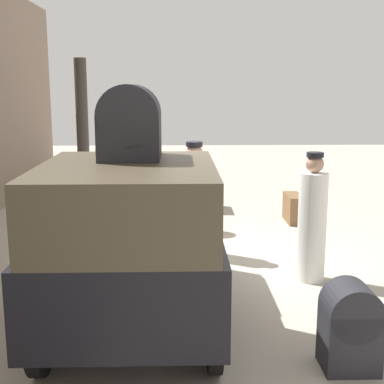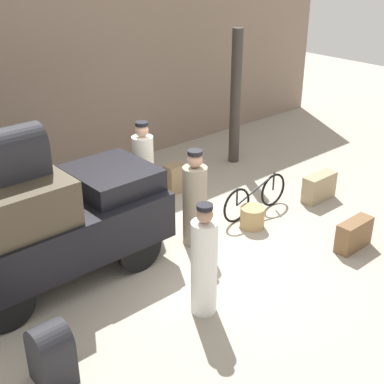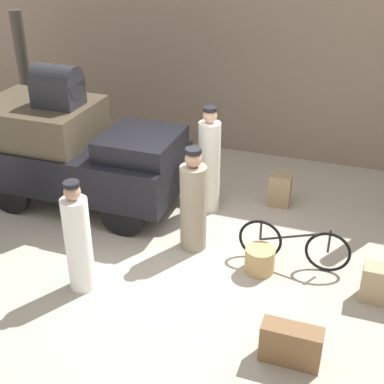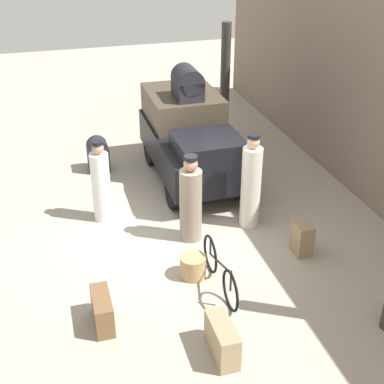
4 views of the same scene
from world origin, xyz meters
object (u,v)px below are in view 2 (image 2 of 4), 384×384
object	(u,v)px
wicker_basket	(252,217)
trunk_barrel_dark	(51,353)
truck	(41,221)
porter_standing_middle	(195,202)
bicycle	(255,197)
porter_with_bicycle	(204,264)
trunk_large_brown	(319,187)
trunk_on_truck_roof	(16,153)
suitcase_small_leather	(354,234)
porter_carrying_trunk	(144,176)
suitcase_tan_flat	(174,179)

from	to	relation	value
wicker_basket	trunk_barrel_dark	size ratio (longest dim) A/B	0.55
truck	porter_standing_middle	xyz separation A→B (m)	(2.40, -0.69, -0.23)
bicycle	wicker_basket	world-z (taller)	bicycle
porter_with_bicycle	trunk_large_brown	size ratio (longest dim) A/B	2.21
trunk_on_truck_roof	suitcase_small_leather	bearing A→B (deg)	-29.87
bicycle	porter_standing_middle	xyz separation A→B (m)	(-1.55, -0.04, 0.42)
wicker_basket	trunk_barrel_dark	distance (m)	4.59
trunk_barrel_dark	suitcase_small_leather	bearing A→B (deg)	-6.81
trunk_barrel_dark	suitcase_small_leather	xyz separation A→B (m)	(5.21, -0.62, -0.15)
truck	porter_carrying_trunk	distance (m)	2.32
porter_carrying_trunk	trunk_large_brown	bearing A→B (deg)	-27.65
truck	trunk_barrel_dark	world-z (taller)	truck
suitcase_small_leather	trunk_on_truck_roof	xyz separation A→B (m)	(-4.49, 2.58, 1.87)
porter_with_bicycle	trunk_on_truck_roof	size ratio (longest dim) A/B	2.24
porter_standing_middle	suitcase_small_leather	bearing A→B (deg)	-45.32
suitcase_tan_flat	trunk_on_truck_roof	size ratio (longest dim) A/B	0.79
suitcase_small_leather	porter_standing_middle	bearing A→B (deg)	134.68
trunk_large_brown	porter_standing_middle	bearing A→B (deg)	172.36
trunk_barrel_dark	suitcase_small_leather	size ratio (longest dim) A/B	1.12
porter_carrying_trunk	trunk_large_brown	size ratio (longest dim) A/B	2.51
trunk_barrel_dark	suitcase_tan_flat	distance (m)	5.31
suitcase_tan_flat	suitcase_small_leather	world-z (taller)	suitcase_tan_flat
truck	suitcase_tan_flat	xyz separation A→B (m)	(3.41, 1.08, -0.70)
porter_carrying_trunk	porter_with_bicycle	xyz separation A→B (m)	(-1.00, -2.68, -0.11)
truck	trunk_large_brown	bearing A→B (deg)	-11.45
porter_with_bicycle	suitcase_tan_flat	xyz separation A→B (m)	(2.15, 3.23, -0.47)
trunk_barrel_dark	trunk_large_brown	xyz separation A→B (m)	(6.28, 0.87, -0.14)
suitcase_small_leather	suitcase_tan_flat	bearing A→B (deg)	103.15
wicker_basket	suitcase_tan_flat	bearing A→B (deg)	93.17
porter_standing_middle	trunk_large_brown	world-z (taller)	porter_standing_middle
bicycle	porter_carrying_trunk	bearing A→B (deg)	145.20
porter_with_bicycle	suitcase_tan_flat	size ratio (longest dim) A/B	2.83
wicker_basket	trunk_on_truck_roof	xyz separation A→B (m)	(-3.75, 0.97, 1.93)
truck	trunk_barrel_dark	distance (m)	2.25
suitcase_small_leather	bicycle	bearing A→B (deg)	99.33
bicycle	trunk_barrel_dark	world-z (taller)	trunk_barrel_dark
wicker_basket	porter_carrying_trunk	bearing A→B (deg)	130.23
suitcase_small_leather	trunk_barrel_dark	bearing A→B (deg)	173.19
bicycle	porter_standing_middle	bearing A→B (deg)	-178.50
truck	trunk_on_truck_roof	distance (m)	1.15
porter_carrying_trunk	suitcase_tan_flat	xyz separation A→B (m)	(1.16, 0.55, -0.57)
bicycle	suitcase_small_leather	world-z (taller)	bicycle
porter_with_bicycle	trunk_on_truck_roof	world-z (taller)	trunk_on_truck_roof
porter_standing_middle	trunk_on_truck_roof	world-z (taller)	trunk_on_truck_roof
porter_with_bicycle	suitcase_small_leather	distance (m)	3.08
suitcase_small_leather	truck	bearing A→B (deg)	148.87
truck	suitcase_small_leather	xyz separation A→B (m)	(4.27, -2.58, -0.74)
trunk_on_truck_roof	porter_with_bicycle	bearing A→B (deg)	-55.50
trunk_large_brown	suitcase_tan_flat	size ratio (longest dim) A/B	1.28
truck	bicycle	xyz separation A→B (m)	(3.95, -0.64, -0.65)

